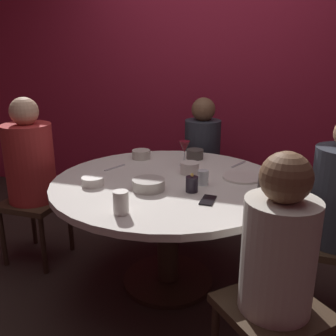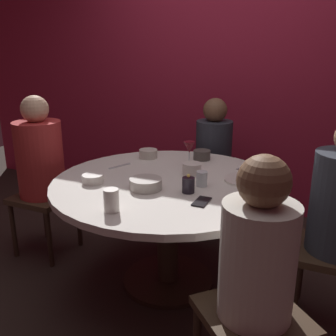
{
  "view_description": "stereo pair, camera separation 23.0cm",
  "coord_description": "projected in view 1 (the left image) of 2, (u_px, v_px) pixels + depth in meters",
  "views": [
    {
      "loc": [
        0.68,
        -2.09,
        1.5
      ],
      "look_at": [
        0.0,
        0.0,
        0.81
      ],
      "focal_mm": 40.06,
      "sensor_mm": 36.0,
      "label": 1
    },
    {
      "loc": [
        0.89,
        -2.01,
        1.5
      ],
      "look_at": [
        0.0,
        0.0,
        0.81
      ],
      "focal_mm": 40.06,
      "sensor_mm": 36.0,
      "label": 2
    }
  ],
  "objects": [
    {
      "name": "seated_diner_back",
      "position": [
        202.0,
        148.0,
        3.2
      ],
      "size": [
        0.4,
        0.4,
        1.13
      ],
      "rotation": [
        0.0,
        0.0,
        4.71
      ],
      "color": "#3F2D1E",
      "rests_on": "ground"
    },
    {
      "name": "seated_diner_left",
      "position": [
        30.0,
        164.0,
        2.62
      ],
      "size": [
        0.4,
        0.4,
        1.2
      ],
      "rotation": [
        0.0,
        0.0,
        6.28
      ],
      "color": "#3F2D1E",
      "rests_on": "ground"
    },
    {
      "name": "candle_holder",
      "position": [
        192.0,
        184.0,
        2.13
      ],
      "size": [
        0.07,
        0.07,
        0.11
      ],
      "color": "black",
      "rests_on": "dining_table"
    },
    {
      "name": "bowl_sauce_side",
      "position": [
        149.0,
        185.0,
        2.16
      ],
      "size": [
        0.19,
        0.19,
        0.06
      ],
      "primitive_type": "cylinder",
      "color": "#B2ADA3",
      "rests_on": "dining_table"
    },
    {
      "name": "bowl_serving_large",
      "position": [
        195.0,
        154.0,
        2.78
      ],
      "size": [
        0.13,
        0.13,
        0.07
      ],
      "primitive_type": "cylinder",
      "color": "#4C4742",
      "rests_on": "dining_table"
    },
    {
      "name": "ground_plane",
      "position": [
        168.0,
        281.0,
        2.55
      ],
      "size": [
        8.0,
        8.0,
        0.0
      ],
      "primitive_type": "plane",
      "color": "#2D231E"
    },
    {
      "name": "fork_near_plate",
      "position": [
        238.0,
        164.0,
        2.64
      ],
      "size": [
        0.08,
        0.17,
        0.01
      ],
      "primitive_type": "cube",
      "rotation": [
        0.0,
        0.0,
        -0.38
      ],
      "color": "#B7B7BC",
      "rests_on": "dining_table"
    },
    {
      "name": "dinner_plate",
      "position": [
        242.0,
        177.0,
        2.36
      ],
      "size": [
        0.25,
        0.25,
        0.01
      ],
      "primitive_type": "cylinder",
      "color": "silver",
      "rests_on": "dining_table"
    },
    {
      "name": "knife_near_plate",
      "position": [
        115.0,
        168.0,
        2.57
      ],
      "size": [
        0.08,
        0.17,
        0.01
      ],
      "primitive_type": "cube",
      "rotation": [
        0.0,
        0.0,
        -0.38
      ],
      "color": "#B7B7BC",
      "rests_on": "dining_table"
    },
    {
      "name": "cup_by_right_diner",
      "position": [
        203.0,
        178.0,
        2.24
      ],
      "size": [
        0.07,
        0.07,
        0.09
      ],
      "primitive_type": "cylinder",
      "color": "silver",
      "rests_on": "dining_table"
    },
    {
      "name": "bowl_small_white",
      "position": [
        93.0,
        181.0,
        2.23
      ],
      "size": [
        0.13,
        0.13,
        0.05
      ],
      "primitive_type": "cylinder",
      "color": "silver",
      "rests_on": "dining_table"
    },
    {
      "name": "bowl_rice_portion",
      "position": [
        190.0,
        168.0,
        2.45
      ],
      "size": [
        0.12,
        0.12,
        0.07
      ],
      "primitive_type": "cylinder",
      "color": "silver",
      "rests_on": "dining_table"
    },
    {
      "name": "cell_phone",
      "position": [
        208.0,
        200.0,
        2.01
      ],
      "size": [
        0.07,
        0.14,
        0.01
      ],
      "primitive_type": "cube",
      "rotation": [
        0.0,
        0.0,
        6.27
      ],
      "color": "black",
      "rests_on": "dining_table"
    },
    {
      "name": "cup_by_left_diner",
      "position": [
        264.0,
        182.0,
        2.15
      ],
      "size": [
        0.07,
        0.07,
        0.09
      ],
      "primitive_type": "cylinder",
      "color": "#4C4742",
      "rests_on": "dining_table"
    },
    {
      "name": "back_wall",
      "position": [
        217.0,
        72.0,
        3.52
      ],
      "size": [
        6.0,
        0.1,
        2.6
      ],
      "primitive_type": "cube",
      "color": "maroon",
      "rests_on": "ground"
    },
    {
      "name": "bowl_salad_center",
      "position": [
        141.0,
        154.0,
        2.79
      ],
      "size": [
        0.14,
        0.14,
        0.06
      ],
      "primitive_type": "cylinder",
      "color": "beige",
      "rests_on": "dining_table"
    },
    {
      "name": "seated_diner_front_right",
      "position": [
        278.0,
        256.0,
        1.5
      ],
      "size": [
        0.57,
        0.57,
        1.14
      ],
      "rotation": [
        0.0,
        0.0,
        2.36
      ],
      "color": "#3F2D1E",
      "rests_on": "ground"
    },
    {
      "name": "cup_near_candle",
      "position": [
        121.0,
        202.0,
        1.84
      ],
      "size": [
        0.08,
        0.08,
        0.12
      ],
      "primitive_type": "cylinder",
      "color": "silver",
      "rests_on": "dining_table"
    },
    {
      "name": "dining_table",
      "position": [
        168.0,
        200.0,
        2.37
      ],
      "size": [
        1.44,
        1.44,
        0.73
      ],
      "color": "silver",
      "rests_on": "ground"
    },
    {
      "name": "wine_glass",
      "position": [
        184.0,
        148.0,
        2.59
      ],
      "size": [
        0.08,
        0.08,
        0.18
      ],
      "color": "silver",
      "rests_on": "dining_table"
    }
  ]
}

